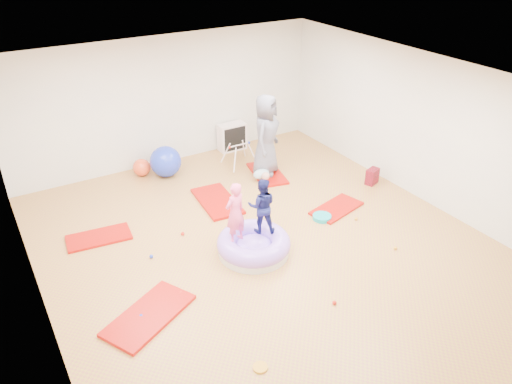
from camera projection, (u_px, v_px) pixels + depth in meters
room at (266, 172)px, 7.79m from camera, size 7.01×8.01×2.81m
gym_mat_front_left at (149, 315)px, 6.95m from camera, size 1.46×1.19×0.05m
gym_mat_mid_left at (99, 237)px, 8.64m from camera, size 1.13×0.66×0.04m
gym_mat_center_back at (217, 201)px, 9.73m from camera, size 0.77×1.35×0.05m
gym_mat_right at (336, 208)px, 9.50m from camera, size 1.16×0.77×0.04m
gym_mat_rear_right at (267, 173)px, 10.79m from camera, size 0.83×1.27×0.05m
inflatable_cushion at (254, 245)px, 8.22m from camera, size 1.22×1.22×0.38m
child_pink at (235, 210)px, 7.79m from camera, size 0.43×0.34×1.04m
child_navy at (262, 203)px, 8.06m from camera, size 0.59×0.55×0.96m
adult_caregiver at (266, 135)px, 10.37m from camera, size 1.00×0.96×1.73m
infant at (262, 174)px, 10.44m from camera, size 0.37×0.37×0.22m
ball_pit_balls at (252, 264)px, 7.98m from camera, size 4.33×2.83×0.06m
exercise_ball_blue at (166, 162)px, 10.59m from camera, size 0.67×0.67×0.67m
exercise_ball_orange at (142, 167)px, 10.67m from camera, size 0.37×0.37×0.37m
infant_play_gym at (239, 151)px, 11.04m from camera, size 0.66×0.63×0.51m
cube_shelf at (232, 137)px, 11.80m from camera, size 0.65×0.32×0.65m
balance_disc at (322, 217)px, 9.19m from camera, size 0.34×0.34×0.08m
backpack at (372, 176)px, 10.35m from camera, size 0.33×0.26×0.33m
yellow_toy at (260, 367)px, 6.16m from camera, size 0.19×0.19×0.03m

